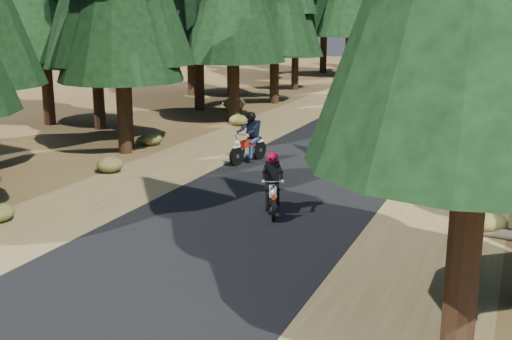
{
  "coord_description": "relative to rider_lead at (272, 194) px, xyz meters",
  "views": [
    {
      "loc": [
        6.31,
        -13.44,
        5.12
      ],
      "look_at": [
        0.0,
        1.5,
        1.1
      ],
      "focal_mm": 45.0,
      "sensor_mm": 36.0,
      "label": 1
    }
  ],
  "objects": [
    {
      "name": "ground",
      "position": [
        -0.51,
        -1.39,
        -0.54
      ],
      "size": [
        120.0,
        120.0,
        0.0
      ],
      "primitive_type": "plane",
      "color": "#432D18",
      "rests_on": "ground"
    },
    {
      "name": "road",
      "position": [
        -0.51,
        3.61,
        -0.54
      ],
      "size": [
        6.0,
        100.0,
        0.01
      ],
      "primitive_type": "cube",
      "color": "black",
      "rests_on": "ground"
    },
    {
      "name": "shoulder_r",
      "position": [
        4.09,
        3.61,
        -0.54
      ],
      "size": [
        3.2,
        100.0,
        0.01
      ],
      "primitive_type": "cube",
      "color": "brown",
      "rests_on": "ground"
    },
    {
      "name": "rider_lead",
      "position": [
        0.0,
        0.0,
        0.0
      ],
      "size": [
        1.22,
        1.87,
        1.61
      ],
      "rotation": [
        0.0,
        0.0,
        3.56
      ],
      "color": "silver",
      "rests_on": "road"
    },
    {
      "name": "understory_shrubs",
      "position": [
        -0.06,
        7.52,
        -0.25
      ],
      "size": [
        16.07,
        28.35,
        0.7
      ],
      "color": "#474C1E",
      "rests_on": "ground"
    },
    {
      "name": "rider_follow",
      "position": [
        -2.91,
        5.1,
        0.05
      ],
      "size": [
        1.09,
        2.04,
        1.74
      ],
      "rotation": [
        0.0,
        0.0,
        2.87
      ],
      "color": "#9E170A",
      "rests_on": "road"
    },
    {
      "name": "shoulder_l",
      "position": [
        -5.11,
        3.61,
        -0.54
      ],
      "size": [
        3.2,
        100.0,
        0.01
      ],
      "primitive_type": "cube",
      "color": "brown",
      "rests_on": "ground"
    }
  ]
}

